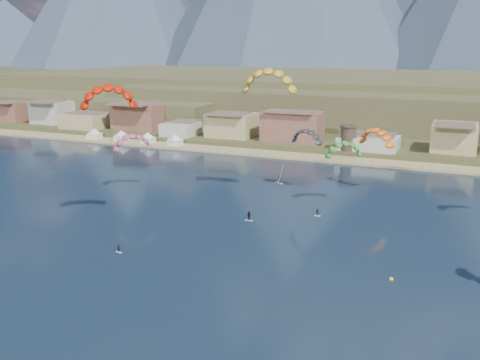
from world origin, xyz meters
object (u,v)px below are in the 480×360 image
object	(u,v)px
kitesurfer_red	(108,93)
watchtower	(348,138)
kitesurfer_yellow	(269,77)
buoy	(391,279)
windsurfer	(280,178)
kitesurfer_green	(344,147)

from	to	relation	value
kitesurfer_red	watchtower	bearing A→B (deg)	74.30
kitesurfer_yellow	buoy	xyz separation A→B (m)	(34.02, -34.57, -29.47)
kitesurfer_red	windsurfer	bearing A→B (deg)	70.77
kitesurfer_yellow	buoy	size ratio (longest dim) A/B	47.05
kitesurfer_yellow	watchtower	bearing A→B (deg)	84.21
windsurfer	kitesurfer_green	bearing A→B (deg)	-37.38
kitesurfer_green	windsurfer	xyz separation A→B (m)	(-20.48, 15.65, -12.71)
kitesurfer_red	kitesurfer_green	distance (m)	53.36
watchtower	kitesurfer_red	size ratio (longest dim) A/B	0.28
kitesurfer_red	buoy	bearing A→B (deg)	-1.68
kitesurfer_yellow	kitesurfer_green	size ratio (longest dim) A/B	1.97
kitesurfer_green	kitesurfer_red	bearing A→B (deg)	-137.59
watchtower	kitesurfer_red	xyz separation A→B (m)	(-26.70, -94.95, 21.60)
watchtower	kitesurfer_yellow	distance (m)	66.49
kitesurfer_yellow	buoy	distance (m)	56.75
kitesurfer_yellow	buoy	world-z (taller)	kitesurfer_yellow
buoy	watchtower	bearing A→B (deg)	106.03
watchtower	kitesurfer_red	world-z (taller)	kitesurfer_red
watchtower	windsurfer	bearing A→B (deg)	-101.56
kitesurfer_green	kitesurfer_yellow	bearing A→B (deg)	-174.16
kitesurfer_red	buoy	world-z (taller)	kitesurfer_red
kitesurfer_yellow	kitesurfer_green	xyz separation A→B (m)	(17.66, 1.81, -15.35)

